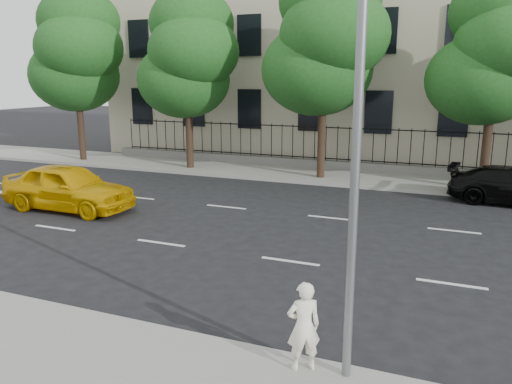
% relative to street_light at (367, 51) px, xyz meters
% --- Properties ---
extents(ground, '(120.00, 120.00, 0.00)m').
position_rel_street_light_xyz_m(ground, '(-2.50, 1.77, -5.15)').
color(ground, black).
rests_on(ground, ground).
extents(far_sidewalk, '(60.00, 4.00, 0.15)m').
position_rel_street_light_xyz_m(far_sidewalk, '(-2.50, 15.77, -5.07)').
color(far_sidewalk, gray).
rests_on(far_sidewalk, ground).
extents(lane_markings, '(49.60, 4.62, 0.01)m').
position_rel_street_light_xyz_m(lane_markings, '(-2.50, 6.52, -5.14)').
color(lane_markings, silver).
rests_on(lane_markings, ground).
extents(masonry_building, '(34.60, 12.11, 18.50)m').
position_rel_street_light_xyz_m(masonry_building, '(-2.50, 24.72, 3.87)').
color(masonry_building, beige).
rests_on(masonry_building, ground).
extents(iron_fence, '(30.00, 0.50, 2.20)m').
position_rel_street_light_xyz_m(iron_fence, '(-2.50, 17.47, -4.50)').
color(iron_fence, slate).
rests_on(iron_fence, far_sidewalk).
extents(street_light, '(0.25, 3.32, 8.05)m').
position_rel_street_light_xyz_m(street_light, '(0.00, 0.00, 0.00)').
color(street_light, slate).
rests_on(street_light, near_sidewalk).
extents(tree_a, '(5.71, 5.31, 9.39)m').
position_rel_street_light_xyz_m(tree_a, '(-18.46, 15.13, 0.98)').
color(tree_a, '#382619').
rests_on(tree_a, far_sidewalk).
extents(tree_b, '(5.53, 5.12, 8.97)m').
position_rel_street_light_xyz_m(tree_b, '(-11.46, 15.13, 0.69)').
color(tree_b, '#382619').
rests_on(tree_b, far_sidewalk).
extents(tree_c, '(5.89, 5.50, 9.80)m').
position_rel_street_light_xyz_m(tree_c, '(-4.46, 15.13, 1.26)').
color(tree_c, '#382619').
rests_on(tree_c, far_sidewalk).
extents(tree_d, '(5.34, 4.94, 8.84)m').
position_rel_street_light_xyz_m(tree_d, '(2.54, 15.13, 0.69)').
color(tree_d, '#382619').
rests_on(tree_d, far_sidewalk).
extents(yellow_taxi, '(5.01, 2.03, 1.70)m').
position_rel_street_light_xyz_m(yellow_taxi, '(-11.68, 6.27, -4.30)').
color(yellow_taxi, '#DBA205').
rests_on(yellow_taxi, ground).
extents(woman_near, '(0.66, 0.60, 1.51)m').
position_rel_street_light_xyz_m(woman_near, '(-0.69, -0.63, -4.24)').
color(woman_near, white).
rests_on(woman_near, near_sidewalk).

